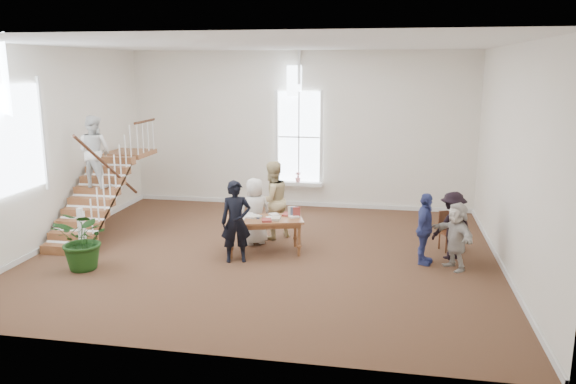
% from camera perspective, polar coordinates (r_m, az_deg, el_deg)
% --- Properties ---
extents(ground, '(10.00, 10.00, 0.00)m').
position_cam_1_polar(ground, '(12.51, -2.25, -6.27)').
color(ground, '#4C2D1E').
rests_on(ground, ground).
extents(room_shell, '(10.49, 10.00, 10.00)m').
position_cam_1_polar(room_shell, '(16.55, 1.06, -0.09)').
color(room_shell, white).
rests_on(room_shell, ground).
extents(staircase, '(1.10, 4.10, 2.92)m').
position_cam_1_polar(staircase, '(14.33, -18.84, 2.19)').
color(staircase, brown).
rests_on(staircase, ground).
extents(library_table, '(1.85, 1.29, 0.85)m').
position_cam_1_polar(library_table, '(12.37, -2.54, -3.07)').
color(library_table, brown).
rests_on(library_table, ground).
extents(police_officer, '(0.74, 0.60, 1.74)m').
position_cam_1_polar(police_officer, '(11.83, -5.30, -3.02)').
color(police_officer, black).
rests_on(police_officer, ground).
extents(elderly_woman, '(0.91, 0.83, 1.56)m').
position_cam_1_polar(elderly_woman, '(12.99, -3.39, -1.97)').
color(elderly_woman, silver).
rests_on(elderly_woman, ground).
extents(person_yellow, '(1.15, 1.14, 1.88)m').
position_cam_1_polar(person_yellow, '(13.36, -1.64, -0.84)').
color(person_yellow, '#CEB680').
rests_on(person_yellow, ground).
extents(woman_cluster_a, '(0.58, 0.95, 1.51)m').
position_cam_1_polar(woman_cluster_a, '(12.01, 13.71, -3.66)').
color(woman_cluster_a, '#374285').
rests_on(woman_cluster_a, ground).
extents(woman_cluster_b, '(1.09, 0.97, 1.47)m').
position_cam_1_polar(woman_cluster_b, '(12.50, 16.35, -3.28)').
color(woman_cluster_b, black).
rests_on(woman_cluster_b, ground).
extents(woman_cluster_c, '(0.98, 1.34, 1.40)m').
position_cam_1_polar(woman_cluster_c, '(11.89, 16.71, -4.30)').
color(woman_cluster_c, '#BDB4AA').
rests_on(woman_cluster_c, ground).
extents(floor_plant, '(1.31, 1.19, 1.27)m').
position_cam_1_polar(floor_plant, '(12.10, -19.99, -4.55)').
color(floor_plant, '#193D13').
rests_on(floor_plant, ground).
extents(side_chair, '(0.51, 0.51, 0.89)m').
position_cam_1_polar(side_chair, '(13.13, 15.96, -3.62)').
color(side_chair, '#3D2410').
rests_on(side_chair, ground).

